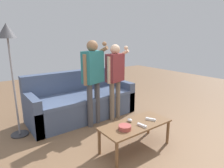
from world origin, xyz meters
TOP-DOWN VIEW (x-y plane):
  - ground_plane at (0.00, 0.00)m, footprint 12.00×12.00m
  - couch at (-0.07, 1.46)m, footprint 2.09×0.87m
  - coffee_table at (-0.00, -0.07)m, footprint 1.06×0.46m
  - snack_bowl at (-0.24, -0.11)m, footprint 0.17×0.17m
  - game_remote_nunchuk at (-0.02, 0.03)m, footprint 0.06×0.09m
  - floor_lamp at (-1.28, 1.37)m, footprint 0.28×0.28m
  - player_center at (-0.07, 0.97)m, footprint 0.49×0.31m
  - player_right at (0.41, 0.96)m, footprint 0.46×0.28m
  - game_remote_wand_near at (0.26, -0.12)m, footprint 0.10×0.15m
  - game_remote_wand_far at (0.01, -0.18)m, footprint 0.06×0.15m

SIDE VIEW (x-z plane):
  - ground_plane at x=0.00m, z-range 0.00..0.00m
  - couch at x=-0.07m, z-range -0.14..0.77m
  - coffee_table at x=0.00m, z-range 0.15..0.54m
  - game_remote_wand_near at x=0.26m, z-range 0.39..0.42m
  - game_remote_wand_far at x=0.01m, z-range 0.39..0.42m
  - game_remote_nunchuk at x=-0.02m, z-range 0.39..0.44m
  - snack_bowl at x=-0.24m, z-range 0.39..0.45m
  - player_right at x=0.41m, z-range 0.19..1.65m
  - player_center at x=-0.07m, z-range 0.20..1.74m
  - floor_lamp at x=-1.28m, z-range 0.61..2.40m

